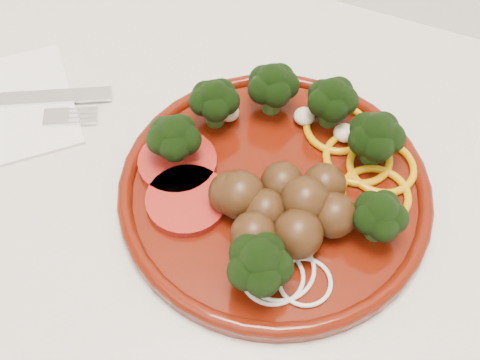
% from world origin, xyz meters
% --- Properties ---
extents(counter, '(2.40, 0.60, 0.90)m').
position_xyz_m(counter, '(0.00, 1.70, 0.45)').
color(counter, silver).
rests_on(counter, ground).
extents(plate, '(0.29, 0.29, 0.06)m').
position_xyz_m(plate, '(0.22, 1.71, 0.92)').
color(plate, '#480E05').
rests_on(plate, counter).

